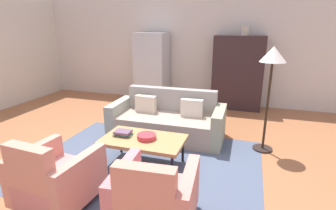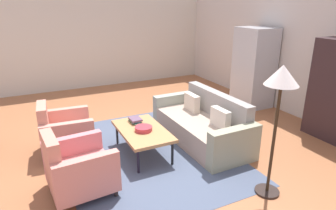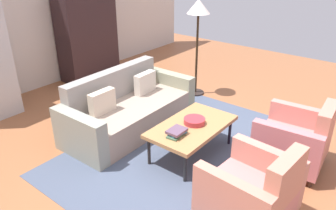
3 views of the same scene
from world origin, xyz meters
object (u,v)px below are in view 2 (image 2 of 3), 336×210
at_px(coffee_table, 142,131).
at_px(armchair_right, 76,169).
at_px(refrigerator, 254,68).
at_px(book_stack, 135,120).
at_px(fruit_bowl, 144,129).
at_px(armchair_left, 63,134).
at_px(couch, 204,125).
at_px(floor_lamp, 281,88).

height_order(coffee_table, armchair_right, armchair_right).
xyz_separation_m(coffee_table, refrigerator, (-1.11, 3.26, 0.53)).
height_order(coffee_table, book_stack, book_stack).
bearing_deg(book_stack, fruit_bowl, -0.06).
xyz_separation_m(armchair_left, book_stack, (0.28, 1.17, 0.13)).
relative_size(couch, refrigerator, 1.14).
xyz_separation_m(couch, book_stack, (-0.33, -1.19, 0.19)).
bearing_deg(couch, armchair_left, 74.70).
bearing_deg(armchair_left, couch, 79.86).
bearing_deg(book_stack, armchair_left, -103.39).
bearing_deg(floor_lamp, refrigerator, 142.52).
xyz_separation_m(coffee_table, armchair_right, (0.61, -1.17, -0.06)).
bearing_deg(fruit_bowl, refrigerator, 109.70).
bearing_deg(fruit_bowl, coffee_table, -180.00).
bearing_deg(couch, book_stack, 73.73).
distance_m(coffee_table, book_stack, 0.34).
bearing_deg(refrigerator, coffee_table, -71.14).
relative_size(armchair_right, book_stack, 2.99).
xyz_separation_m(armchair_right, refrigerator, (-1.72, 4.43, 0.58)).
distance_m(armchair_right, floor_lamp, 2.75).
relative_size(coffee_table, armchair_left, 1.36).
bearing_deg(book_stack, floor_lamp, 28.09).
xyz_separation_m(armchair_right, book_stack, (-0.93, 1.17, 0.13)).
distance_m(fruit_bowl, floor_lamp, 2.21).
height_order(armchair_right, floor_lamp, floor_lamp).
bearing_deg(fruit_bowl, armchair_right, -64.69).
relative_size(armchair_left, floor_lamp, 0.51).
bearing_deg(floor_lamp, fruit_bowl, -146.72).
bearing_deg(floor_lamp, book_stack, -151.91).
distance_m(couch, book_stack, 1.24).
bearing_deg(coffee_table, book_stack, 179.93).
relative_size(couch, armchair_right, 2.40).
distance_m(armchair_left, book_stack, 1.21).
distance_m(fruit_bowl, refrigerator, 3.50).
relative_size(coffee_table, refrigerator, 0.65).
relative_size(couch, fruit_bowl, 7.59).
bearing_deg(coffee_table, floor_lamp, 32.45).
distance_m(armchair_left, refrigerator, 4.50).
height_order(coffee_table, armchair_left, armchair_left).
bearing_deg(floor_lamp, coffee_table, -147.55).
distance_m(couch, armchair_right, 2.43).
xyz_separation_m(armchair_right, floor_lamp, (1.11, 2.26, 1.10)).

